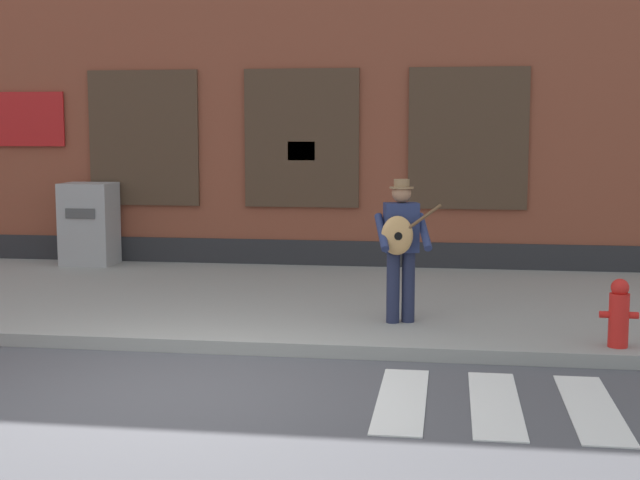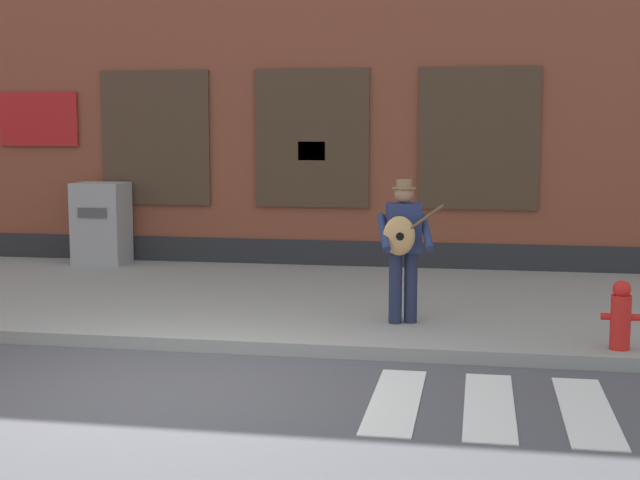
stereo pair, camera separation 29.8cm
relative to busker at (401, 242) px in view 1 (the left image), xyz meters
The scene contains 6 objects.
ground_plane 3.30m from the busker, 125.77° to the right, with size 160.00×160.00×0.00m, color #4C4C51.
sidewalk 2.57m from the busker, 140.62° to the left, with size 28.00×5.34×0.14m.
building_backdrop 6.85m from the busker, 106.51° to the left, with size 28.00×4.06×6.86m.
busker is the anchor object (origin of this frame).
utility_box 6.45m from the busker, 144.76° to the left, with size 0.82×0.69×1.33m.
fire_hydrant 2.46m from the busker, 20.04° to the right, with size 0.38×0.20×0.70m.
Camera 1 is at (2.37, -7.44, 2.33)m, focal length 50.00 mm.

